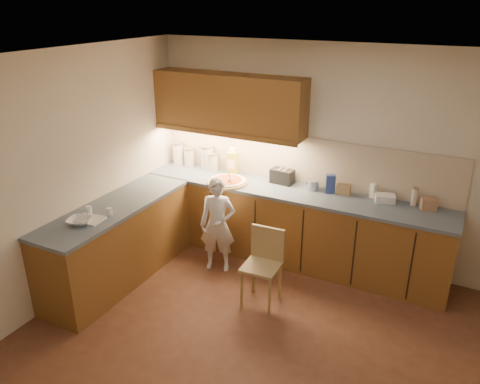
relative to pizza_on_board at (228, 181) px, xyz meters
The scene contains 24 objects.
room 2.08m from the pizza_on_board, 53.49° to the right, with size 4.54×4.50×2.62m.
l_counter 0.62m from the pizza_on_board, 53.38° to the right, with size 3.77×2.62×0.92m.
backsplash 0.93m from the pizza_on_board, 28.39° to the left, with size 3.75×0.02×0.58m, color beige.
upper_cabinets 0.95m from the pizza_on_board, 114.32° to the left, with size 1.95×0.36×0.73m.
pizza_on_board is the anchor object (origin of this frame).
child 0.60m from the pizza_on_board, 76.08° to the right, with size 0.42×0.28×1.15m, color silver.
wooden_chair 1.26m from the pizza_on_board, 42.87° to the right, with size 0.39×0.39×0.82m.
mixing_bowl 1.85m from the pizza_on_board, 115.37° to the right, with size 0.24×0.24×0.06m, color white.
canister_a 1.00m from the pizza_on_board, 161.01° to the left, with size 0.15×0.15×0.30m.
canister_b 0.84m from the pizza_on_board, 156.98° to the left, with size 0.14×0.14×0.25m.
canister_c 0.59m from the pizza_on_board, 146.29° to the left, with size 0.17×0.17×0.33m.
canister_d 0.51m from the pizza_on_board, 140.94° to the left, with size 0.14×0.14×0.23m.
oil_jug 0.34m from the pizza_on_board, 106.92° to the left, with size 0.13×0.10×0.35m.
toaster 0.67m from the pizza_on_board, 26.72° to the left, with size 0.29×0.18×0.18m.
steel_pot 1.04m from the pizza_on_board, 15.32° to the left, with size 0.16×0.16×0.12m.
blue_box 1.25m from the pizza_on_board, 12.71° to the left, with size 0.11×0.08×0.22m, color #2E438B.
card_box_a 1.40m from the pizza_on_board, 12.84° to the left, with size 0.16×0.11×0.11m, color tan.
white_bottle 1.73m from the pizza_on_board, 11.81° to the left, with size 0.06×0.06×0.17m, color white.
flat_pack 1.86m from the pizza_on_board, ahead, with size 0.21×0.15×0.09m, color white.
tall_jar 2.17m from the pizza_on_board, ahead, with size 0.07×0.07×0.21m.
card_box_b 2.32m from the pizza_on_board, ahead, with size 0.16×0.13×0.13m, color tan.
dough_cloth 1.75m from the pizza_on_board, 115.96° to the right, with size 0.28×0.22×0.02m, color silver.
spice_jar_a 1.69m from the pizza_on_board, 121.93° to the right, with size 0.06×0.06×0.08m, color white.
spice_jar_b 1.53m from the pizza_on_board, 115.86° to the right, with size 0.06×0.06×0.08m, color white.
Camera 1 is at (1.42, -3.15, 3.03)m, focal length 35.00 mm.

